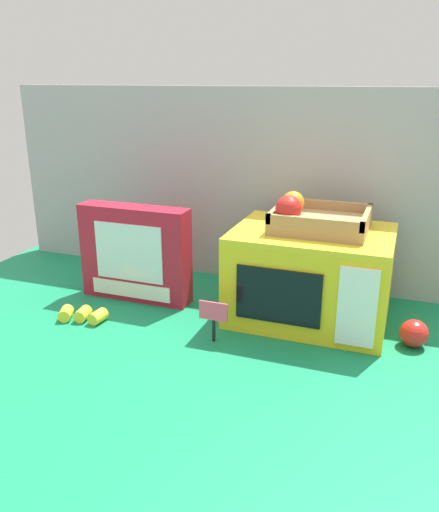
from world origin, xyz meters
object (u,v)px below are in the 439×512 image
object	(u,v)px
price_sign	(213,315)
loose_toy_banana	(82,315)
toy_microwave	(311,275)
loose_toy_apple	(414,333)
food_groups_crate	(314,219)
cookie_set_box	(135,254)

from	to	relation	value
price_sign	loose_toy_banana	bearing A→B (deg)	-177.74
toy_microwave	loose_toy_apple	xyz separation A→B (m)	(0.26, -0.07, -0.08)
toy_microwave	food_groups_crate	world-z (taller)	food_groups_crate
toy_microwave	cookie_set_box	world-z (taller)	cookie_set_box
price_sign	loose_toy_apple	world-z (taller)	price_sign
cookie_set_box	price_sign	world-z (taller)	cookie_set_box
cookie_set_box	toy_microwave	bearing A→B (deg)	5.43
toy_microwave	loose_toy_banana	distance (m)	0.59
food_groups_crate	cookie_set_box	xyz separation A→B (m)	(-0.47, -0.05, -0.13)
food_groups_crate	loose_toy_apple	world-z (taller)	food_groups_crate
cookie_set_box	price_sign	size ratio (longest dim) A/B	3.10
toy_microwave	food_groups_crate	distance (m)	0.14
food_groups_crate	loose_toy_apple	size ratio (longest dim) A/B	3.52
loose_toy_banana	food_groups_crate	bearing A→B (deg)	23.54
toy_microwave	loose_toy_apple	world-z (taller)	toy_microwave
toy_microwave	price_sign	bearing A→B (deg)	-131.17
food_groups_crate	loose_toy_apple	distance (m)	0.35
food_groups_crate	cookie_set_box	size ratio (longest dim) A/B	0.73
price_sign	cookie_set_box	bearing A→B (deg)	150.67
toy_microwave	cookie_set_box	size ratio (longest dim) A/B	1.25
cookie_set_box	loose_toy_apple	bearing A→B (deg)	-2.06
food_groups_crate	toy_microwave	bearing A→B (deg)	-79.91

